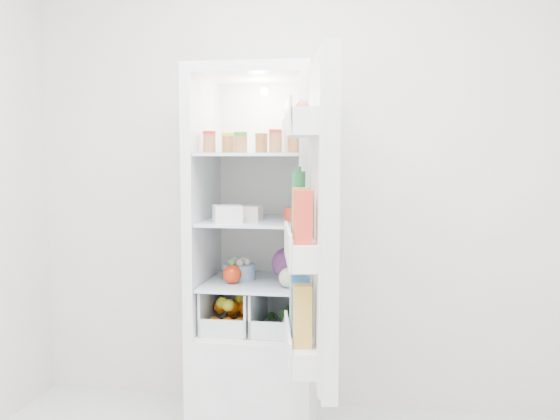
% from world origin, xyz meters
% --- Properties ---
extents(room_walls, '(3.02, 3.02, 2.61)m').
position_xyz_m(room_walls, '(0.00, 0.00, 1.59)').
color(room_walls, beige).
rests_on(room_walls, ground).
extents(refrigerator, '(0.60, 0.60, 1.80)m').
position_xyz_m(refrigerator, '(-0.20, 1.25, 0.67)').
color(refrigerator, silver).
rests_on(refrigerator, ground).
extents(shelf_low, '(0.49, 0.53, 0.01)m').
position_xyz_m(shelf_low, '(-0.20, 1.19, 0.74)').
color(shelf_low, silver).
rests_on(shelf_low, refrigerator).
extents(shelf_mid, '(0.49, 0.53, 0.02)m').
position_xyz_m(shelf_mid, '(-0.20, 1.19, 1.05)').
color(shelf_mid, silver).
rests_on(shelf_mid, refrigerator).
extents(shelf_top, '(0.49, 0.53, 0.02)m').
position_xyz_m(shelf_top, '(-0.20, 1.19, 1.38)').
color(shelf_top, silver).
rests_on(shelf_top, refrigerator).
extents(crisper_left, '(0.23, 0.46, 0.22)m').
position_xyz_m(crisper_left, '(-0.32, 1.19, 0.61)').
color(crisper_left, silver).
rests_on(crisper_left, refrigerator).
extents(crisper_right, '(0.23, 0.46, 0.22)m').
position_xyz_m(crisper_right, '(-0.08, 1.19, 0.61)').
color(crisper_right, silver).
rests_on(crisper_right, refrigerator).
extents(condiment_jars, '(0.46, 0.32, 0.08)m').
position_xyz_m(condiment_jars, '(-0.22, 1.10, 1.43)').
color(condiment_jars, '#B21919').
rests_on(condiment_jars, shelf_top).
extents(squeeze_bottle, '(0.06, 0.06, 0.16)m').
position_xyz_m(squeeze_bottle, '(-0.05, 1.17, 1.47)').
color(squeeze_bottle, white).
rests_on(squeeze_bottle, shelf_top).
extents(tub_white, '(0.17, 0.17, 0.08)m').
position_xyz_m(tub_white, '(-0.30, 1.01, 1.10)').
color(tub_white, silver).
rests_on(tub_white, shelf_mid).
extents(tub_cream, '(0.13, 0.13, 0.07)m').
position_xyz_m(tub_cream, '(-0.23, 1.14, 1.09)').
color(tub_cream, beige).
rests_on(tub_cream, shelf_mid).
extents(tin_red, '(0.13, 0.13, 0.06)m').
position_xyz_m(tin_red, '(-0.01, 1.15, 1.09)').
color(tin_red, red).
rests_on(tin_red, shelf_mid).
extents(red_cabbage, '(0.17, 0.17, 0.17)m').
position_xyz_m(red_cabbage, '(-0.05, 1.22, 0.83)').
color(red_cabbage, '#63225A').
rests_on(red_cabbage, shelf_low).
extents(bell_pepper, '(0.09, 0.09, 0.09)m').
position_xyz_m(bell_pepper, '(-0.30, 1.10, 0.79)').
color(bell_pepper, red).
rests_on(bell_pepper, shelf_low).
extents(mushroom_bowl, '(0.17, 0.17, 0.08)m').
position_xyz_m(mushroom_bowl, '(-0.30, 1.21, 0.79)').
color(mushroom_bowl, '#88ABCB').
rests_on(mushroom_bowl, shelf_low).
extents(salad_bag, '(0.10, 0.10, 0.10)m').
position_xyz_m(salad_bag, '(-0.02, 1.05, 0.80)').
color(salad_bag, '#B3C795').
rests_on(salad_bag, shelf_low).
extents(citrus_pile, '(0.20, 0.31, 0.16)m').
position_xyz_m(citrus_pile, '(-0.32, 1.17, 0.58)').
color(citrus_pile, '#DF590B').
rests_on(citrus_pile, refrigerator).
extents(veg_pile, '(0.16, 0.30, 0.10)m').
position_xyz_m(veg_pile, '(-0.07, 1.18, 0.56)').
color(veg_pile, '#1E4717').
rests_on(veg_pile, refrigerator).
extents(fridge_door, '(0.27, 0.60, 1.30)m').
position_xyz_m(fridge_door, '(0.16, 0.61, 1.09)').
color(fridge_door, silver).
rests_on(fridge_door, refrigerator).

